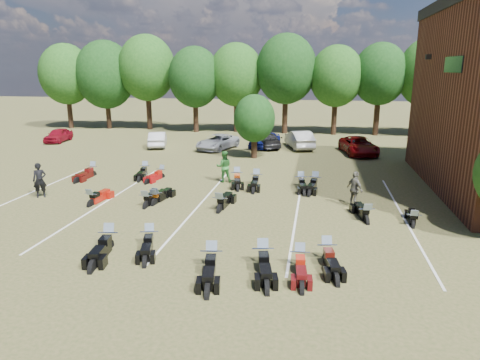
% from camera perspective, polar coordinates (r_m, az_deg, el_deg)
% --- Properties ---
extents(ground, '(160.00, 160.00, 0.00)m').
position_cam_1_polar(ground, '(18.62, 0.93, -6.80)').
color(ground, brown).
rests_on(ground, ground).
extents(car_0, '(1.96, 3.93, 1.29)m').
position_cam_1_polar(car_0, '(44.52, -23.06, 5.53)').
color(car_0, maroon).
rests_on(car_0, ground).
extents(car_1, '(2.57, 4.34, 1.35)m').
position_cam_1_polar(car_1, '(39.10, -10.92, 5.37)').
color(car_1, '#B7B7BB').
rests_on(car_1, ground).
extents(car_2, '(3.51, 5.09, 1.29)m').
position_cam_1_polar(car_2, '(37.18, -3.00, 5.09)').
color(car_2, '#96989E').
rests_on(car_2, ground).
extents(car_3, '(3.53, 4.84, 1.30)m').
position_cam_1_polar(car_3, '(38.07, 3.41, 5.32)').
color(car_3, black).
rests_on(car_3, ground).
extents(car_4, '(2.79, 4.37, 1.39)m').
position_cam_1_polar(car_4, '(38.03, 3.31, 5.37)').
color(car_4, '#0C1357').
rests_on(car_4, ground).
extents(car_5, '(2.98, 5.02, 1.56)m').
position_cam_1_polar(car_5, '(37.99, 7.92, 5.39)').
color(car_5, '#9D9D98').
rests_on(car_5, ground).
extents(car_6, '(3.27, 5.43, 1.41)m').
position_cam_1_polar(car_6, '(36.29, 15.55, 4.43)').
color(car_6, '#570506').
rests_on(car_6, ground).
extents(car_7, '(3.41, 5.62, 1.52)m').
position_cam_1_polar(car_7, '(38.25, 29.39, 3.67)').
color(car_7, '#3A3B40').
rests_on(car_7, ground).
extents(person_black, '(0.83, 0.75, 1.90)m').
position_cam_1_polar(person_black, '(25.52, -25.15, -0.03)').
color(person_black, black).
rests_on(person_black, ground).
extents(person_green, '(1.10, 0.95, 1.94)m').
position_cam_1_polar(person_green, '(26.27, -2.15, 1.80)').
color(person_green, '#276726').
rests_on(person_green, ground).
extents(person_grey, '(0.99, 1.14, 1.84)m').
position_cam_1_polar(person_grey, '(22.26, 15.06, -1.20)').
color(person_grey, '#5C5A4F').
rests_on(person_grey, ground).
extents(motorcycle_1, '(1.18, 2.62, 1.41)m').
position_cam_1_polar(motorcycle_1, '(17.60, -17.01, -8.78)').
color(motorcycle_1, black).
rests_on(motorcycle_1, ground).
extents(motorcycle_2, '(1.32, 2.40, 1.28)m').
position_cam_1_polar(motorcycle_2, '(17.45, -11.90, -8.65)').
color(motorcycle_2, black).
rests_on(motorcycle_2, ground).
extents(motorcycle_3, '(1.20, 2.58, 1.38)m').
position_cam_1_polar(motorcycle_3, '(15.34, -3.79, -11.73)').
color(motorcycle_3, black).
rests_on(motorcycle_3, ground).
extents(motorcycle_4, '(1.26, 2.59, 1.38)m').
position_cam_1_polar(motorcycle_4, '(15.53, 3.05, -11.37)').
color(motorcycle_4, black).
rests_on(motorcycle_4, ground).
extents(motorcycle_5, '(1.13, 2.41, 1.29)m').
position_cam_1_polar(motorcycle_5, '(16.18, 11.42, -10.53)').
color(motorcycle_5, black).
rests_on(motorcycle_5, ground).
extents(motorcycle_6, '(0.91, 2.31, 1.25)m').
position_cam_1_polar(motorcycle_6, '(15.51, 7.92, -11.54)').
color(motorcycle_6, '#470A0B').
rests_on(motorcycle_6, ground).
extents(motorcycle_7, '(0.92, 2.33, 1.27)m').
position_cam_1_polar(motorcycle_7, '(23.22, -19.19, -3.24)').
color(motorcycle_7, '#9E160B').
rests_on(motorcycle_7, ground).
extents(motorcycle_8, '(0.72, 2.14, 1.18)m').
position_cam_1_polar(motorcycle_8, '(22.54, -11.35, -3.23)').
color(motorcycle_8, black).
rests_on(motorcycle_8, ground).
extents(motorcycle_9, '(0.80, 2.32, 1.28)m').
position_cam_1_polar(motorcycle_9, '(22.16, -12.41, -3.59)').
color(motorcycle_9, black).
rests_on(motorcycle_9, ground).
extents(motorcycle_10, '(0.99, 2.25, 1.21)m').
position_cam_1_polar(motorcycle_10, '(22.71, -11.05, -3.08)').
color(motorcycle_10, black).
rests_on(motorcycle_10, ground).
extents(motorcycle_11, '(0.98, 2.54, 1.39)m').
position_cam_1_polar(motorcycle_11, '(21.08, -2.70, -4.20)').
color(motorcycle_11, black).
rests_on(motorcycle_11, ground).
extents(motorcycle_12, '(1.16, 2.45, 1.31)m').
position_cam_1_polar(motorcycle_12, '(20.40, 16.45, -5.47)').
color(motorcycle_12, black).
rests_on(motorcycle_12, ground).
extents(motorcycle_13, '(0.88, 2.07, 1.12)m').
position_cam_1_polar(motorcycle_13, '(20.58, 22.04, -5.78)').
color(motorcycle_13, black).
rests_on(motorcycle_13, ground).
extents(motorcycle_14, '(0.91, 2.43, 1.33)m').
position_cam_1_polar(motorcycle_14, '(29.50, -19.02, 0.49)').
color(motorcycle_14, '#400B09').
rests_on(motorcycle_14, ground).
extents(motorcycle_15, '(1.13, 2.20, 1.17)m').
position_cam_1_polar(motorcycle_15, '(27.87, -10.42, 0.27)').
color(motorcycle_15, maroon).
rests_on(motorcycle_15, ground).
extents(motorcycle_16, '(1.09, 2.38, 1.28)m').
position_cam_1_polar(motorcycle_16, '(28.84, -12.50, 0.64)').
color(motorcycle_16, black).
rests_on(motorcycle_16, ground).
extents(motorcycle_17, '(1.25, 2.52, 1.34)m').
position_cam_1_polar(motorcycle_17, '(26.29, -0.40, -0.36)').
color(motorcycle_17, black).
rests_on(motorcycle_17, ground).
extents(motorcycle_18, '(0.89, 2.45, 1.34)m').
position_cam_1_polar(motorcycle_18, '(25.82, 2.17, -0.65)').
color(motorcycle_18, black).
rests_on(motorcycle_18, ground).
extents(motorcycle_19, '(1.06, 2.40, 1.29)m').
position_cam_1_polar(motorcycle_19, '(25.55, 8.09, -0.95)').
color(motorcycle_19, black).
rests_on(motorcycle_19, ground).
extents(motorcycle_20, '(1.11, 2.49, 1.34)m').
position_cam_1_polar(motorcycle_20, '(25.54, 9.91, -1.03)').
color(motorcycle_20, black).
rests_on(motorcycle_20, ground).
extents(tree_line, '(56.00, 6.00, 9.79)m').
position_cam_1_polar(tree_line, '(46.26, 5.75, 13.97)').
color(tree_line, black).
rests_on(tree_line, ground).
extents(young_tree_midfield, '(3.20, 3.20, 4.70)m').
position_cam_1_polar(young_tree_midfield, '(33.16, 1.93, 8.21)').
color(young_tree_midfield, black).
rests_on(young_tree_midfield, ground).
extents(parking_lines, '(20.10, 14.00, 0.01)m').
position_cam_1_polar(parking_lines, '(22.00, -5.53, -3.43)').
color(parking_lines, silver).
rests_on(parking_lines, ground).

